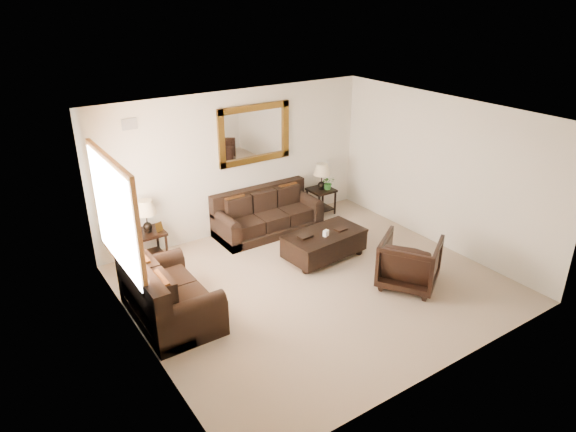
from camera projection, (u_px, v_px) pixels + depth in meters
room at (317, 206)px, 7.66m from camera, size 5.51×5.01×2.71m
window at (116, 215)px, 6.89m from camera, size 0.07×1.96×1.66m
mirror at (255, 134)px, 9.53m from camera, size 1.50×0.06×1.10m
air_vent at (129, 124)px, 8.17m from camera, size 0.25×0.02×0.18m
sofa at (266, 217)px, 9.88m from camera, size 2.03×0.88×0.83m
loveseat at (166, 298)px, 7.23m from camera, size 0.99×1.66×0.93m
end_table_left at (147, 222)px, 8.62m from camera, size 0.51×0.51×1.13m
end_table_right at (322, 181)px, 10.52m from camera, size 0.49×0.49×1.08m
coffee_table at (324, 242)px, 8.90m from camera, size 1.47×0.88×0.60m
armchair at (410, 260)px, 8.01m from camera, size 1.15×1.17×0.89m
potted_plant at (328, 184)px, 10.53m from camera, size 0.35×0.36×0.22m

